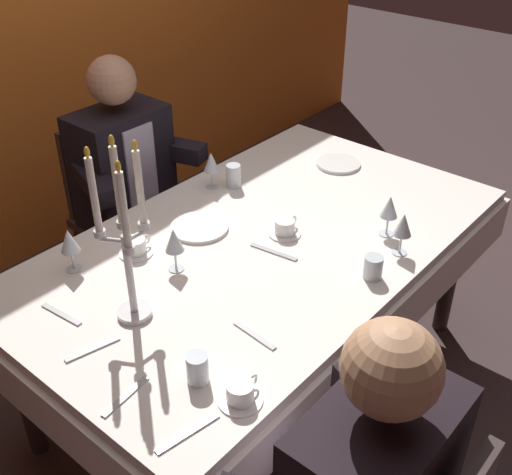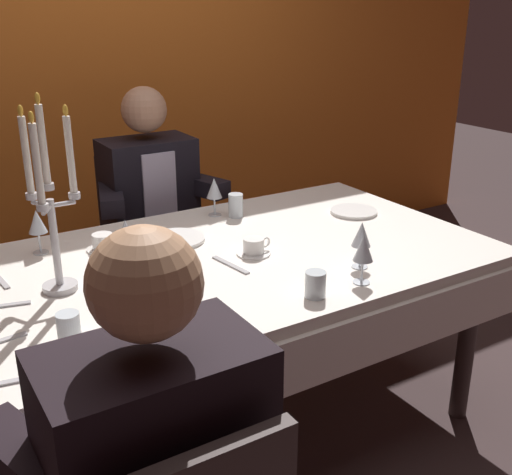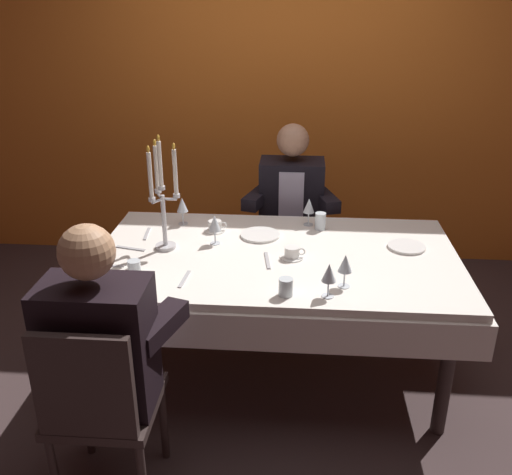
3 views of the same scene
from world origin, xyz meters
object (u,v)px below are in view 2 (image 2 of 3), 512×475
Objects in this scene: dining_table at (229,285)px; dinner_plate_0 at (176,239)px; coffee_cup_2 at (103,243)px; coffee_cup_0 at (254,247)px; water_tumbler_2 at (69,329)px; water_tumbler_0 at (236,205)px; dinner_plate_1 at (354,211)px; wine_glass_0 at (37,223)px; seated_diner_1 at (149,193)px; wine_glass_2 at (363,249)px; water_tumbler_1 at (315,284)px; candelabra at (50,206)px; seated_diner_0 at (159,469)px; coffee_cup_1 at (94,356)px; wine_glass_1 at (126,234)px; wine_glass_3 at (214,189)px; wine_glass_4 at (361,236)px.

dining_table is 8.72× the size of dinner_plate_0.
dinner_plate_0 is 1.68× the size of coffee_cup_2.
water_tumbler_2 is at bearing -159.44° from coffee_cup_0.
dinner_plate_1 is at bearing -26.45° from water_tumbler_0.
seated_diner_1 is at bearing 38.92° from wine_glass_0.
wine_glass_2 reaches higher than water_tumbler_1.
dining_table is at bearing -169.44° from dinner_plate_1.
water_tumbler_1 is at bearing -81.92° from dining_table.
water_tumbler_1 is at bearing -76.32° from dinner_plate_0.
water_tumbler_1 is at bearing -35.29° from candelabra.
seated_diner_0 is (-0.06, -0.91, -0.28)m from candelabra.
dining_table is at bearing -33.40° from wine_glass_0.
coffee_cup_0 and coffee_cup_1 have the same top height.
candelabra is at bearing -158.37° from water_tumbler_0.
wine_glass_1 reaches higher than dinner_plate_0.
seated_diner_1 is (-0.02, 0.93, -0.03)m from coffee_cup_0.
seated_diner_1 reaches higher than water_tumbler_1.
wine_glass_1 is 1.65× the size of water_tumbler_0.
coffee_cup_0 is at bearing -5.79° from candelabra.
dining_table is 3.15× the size of candelabra.
seated_diner_0 reaches higher than wine_glass_0.
candelabra is 0.84m from water_tumbler_1.
water_tumbler_1 is at bearing 1.92° from coffee_cup_1.
wine_glass_3 reaches higher than coffee_cup_0.
dinner_plate_1 is at bearing 41.89° from water_tumbler_1.
wine_glass_3 is 1.24× the size of coffee_cup_2.
dinner_plate_0 is 0.50m from wine_glass_0.
seated_diner_1 is (0.66, 0.86, -0.28)m from candelabra.
water_tumbler_0 reaches higher than coffee_cup_0.
seated_diner_1 is (-0.18, 0.53, -0.05)m from water_tumbler_0.
wine_glass_1 is 0.88m from seated_diner_1.
wine_glass_2 is at bearing -44.64° from wine_glass_0.
dinner_plate_1 is 1.23× the size of wine_glass_4.
water_tumbler_2 is at bearing 179.31° from wine_glass_4.
seated_diner_1 is at bearing 103.10° from wine_glass_3.
wine_glass_2 is 1.00× the size of wine_glass_4.
wine_glass_0 and wine_glass_1 have the same top height.
dinner_plate_1 is 0.99m from seated_diner_1.
water_tumbler_1 is (-0.27, -0.10, -0.07)m from wine_glass_4.
coffee_cup_0 is 0.11× the size of seated_diner_1.
dinner_plate_1 is 0.16× the size of seated_diner_1.
coffee_cup_0 reaches higher than dining_table.
dining_table is 1.56× the size of seated_diner_1.
dinner_plate_0 is at bearing -144.90° from wine_glass_3.
dinner_plate_0 is 1.36× the size of wine_glass_1.
water_tumbler_1 is at bearing -9.02° from water_tumbler_2.
coffee_cup_2 is at bearing 143.75° from coffee_cup_0.
dining_table is 0.42m from wine_glass_1.
dining_table is 0.56m from wine_glass_2.
wine_glass_0 is 1.00× the size of wine_glass_4.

